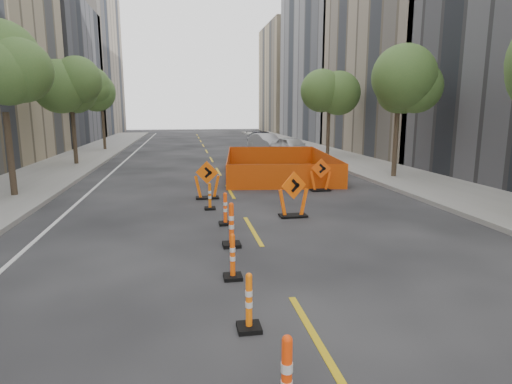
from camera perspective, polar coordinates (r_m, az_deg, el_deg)
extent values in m
plane|color=black|center=(8.53, 3.96, -12.50)|extent=(140.00, 140.00, 0.00)
cube|color=gray|center=(21.12, -29.20, 0.49)|extent=(4.00, 90.00, 0.15)
cube|color=gray|center=(22.66, 19.19, 1.89)|extent=(4.00, 90.00, 0.15)
cube|color=#4C4C51|center=(49.32, -28.34, 13.84)|extent=(12.00, 16.00, 14.00)
cube|color=gray|center=(65.32, -23.91, 15.81)|extent=(12.00, 20.00, 20.00)
cube|color=gray|center=(36.81, 22.16, 15.76)|extent=(12.00, 16.00, 14.00)
cube|color=gray|center=(51.81, 12.45, 17.99)|extent=(12.00, 18.00, 20.00)
cube|color=tan|center=(68.99, 6.49, 14.67)|extent=(12.00, 14.00, 16.00)
cylinder|color=#382B1E|center=(18.86, -29.90, 3.95)|extent=(0.24, 0.24, 3.15)
sphere|color=#3C692D|center=(18.81, -30.77, 12.97)|extent=(2.80, 2.80, 2.80)
cylinder|color=#382B1E|center=(28.42, -23.03, 6.39)|extent=(0.24, 0.24, 3.15)
sphere|color=#3C692D|center=(28.39, -23.48, 12.38)|extent=(2.80, 2.80, 2.80)
cylinder|color=#382B1E|center=(38.21, -19.62, 7.56)|extent=(0.24, 0.24, 3.15)
sphere|color=#3C692D|center=(38.18, -19.91, 12.01)|extent=(2.80, 2.80, 2.80)
cylinder|color=#382B1E|center=(22.20, 18.07, 5.69)|extent=(0.24, 0.24, 3.15)
sphere|color=#3C692D|center=(22.16, 18.53, 13.37)|extent=(2.80, 2.80, 2.80)
cylinder|color=#382B1E|center=(31.38, 9.59, 7.44)|extent=(0.24, 0.24, 3.15)
sphere|color=#3C692D|center=(31.35, 9.76, 12.88)|extent=(2.80, 2.80, 2.80)
imported|color=silver|center=(31.66, 4.78, 6.05)|extent=(2.75, 4.57, 1.46)
imported|color=#ABABB1|center=(36.23, 1.32, 6.67)|extent=(2.65, 4.59, 1.43)
imported|color=black|center=(41.35, 0.90, 7.14)|extent=(2.90, 4.96, 1.35)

